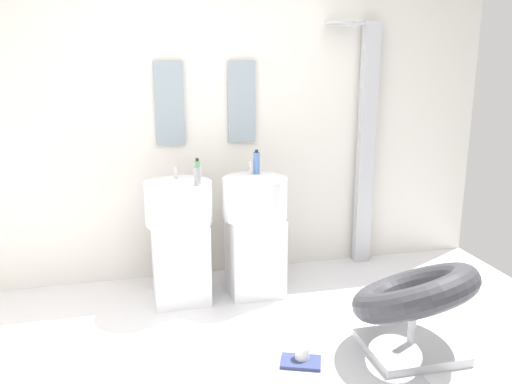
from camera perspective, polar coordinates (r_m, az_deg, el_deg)
ground_plane at (r=3.28m, az=-0.27°, el=-19.27°), size 4.80×3.60×0.04m
rear_partition at (r=4.38m, az=-5.40°, el=7.83°), size 4.80×0.10×2.60m
pedestal_sink_left at (r=4.02m, az=-8.05°, el=-4.68°), size 0.48×0.48×1.00m
pedestal_sink_right at (r=4.11m, az=-0.11°, el=-4.10°), size 0.48×0.48×1.00m
vanity_mirror_left at (r=4.26m, az=-9.13°, el=9.19°), size 0.22×0.03×0.64m
vanity_mirror_right at (r=4.35m, az=-1.53°, el=9.47°), size 0.22×0.03×0.64m
shower_column at (r=4.68m, az=11.41°, el=5.31°), size 0.49×0.24×2.05m
lounge_chair at (r=3.47m, az=16.34°, el=-10.87°), size 1.07×1.07×0.65m
area_rug at (r=3.34m, az=5.05°, el=-18.10°), size 1.28×0.78×0.01m
magazine_navy at (r=3.37m, az=4.76°, el=-17.44°), size 0.28×0.23×0.02m
coffee_mug at (r=3.38m, az=4.89°, el=-16.66°), size 0.09×0.09×0.10m
soap_bottle_green at (r=3.78m, az=-6.20°, el=2.03°), size 0.04×0.04×0.19m
soap_bottle_blue at (r=4.13m, az=0.05°, el=3.12°), size 0.05×0.05×0.18m
soap_bottle_grey at (r=3.78m, az=-6.21°, el=1.71°), size 0.05×0.05×0.15m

